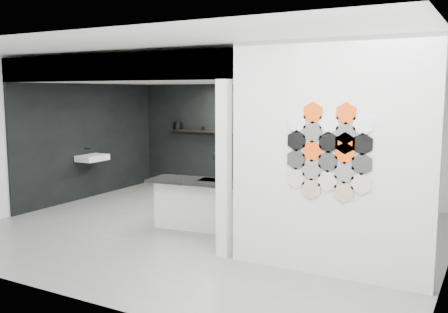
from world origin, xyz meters
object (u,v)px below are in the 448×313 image
Objects in this scene: partition_panel at (328,160)px; glass_bowl at (287,132)px; kettle at (272,130)px; utensil_cup at (203,128)px; wall_basin at (92,158)px; kitchen_island at (198,203)px; bottle_dark at (226,128)px; glass_vase at (287,131)px; stockpot at (178,126)px.

glass_bowl is at bearing 118.23° from partition_panel.
kettle reaches higher than utensil_cup.
kettle is at bearing 34.08° from wall_basin.
utensil_cup is at bearing 56.43° from wall_basin.
partition_panel is 32.55× the size of utensil_cup.
kitchen_island is 10.55× the size of bottle_dark.
kitchen_island is 13.26× the size of glass_vase.
kettle is 1.29× the size of bottle_dark.
stockpot is at bearing -168.04° from kettle.
partition_panel is 4.39m from glass_vase.
glass_vase reaches higher than utensil_cup.
bottle_dark is at bearing 0.00° from stockpot.
wall_basin is 0.38× the size of kitchen_island.
wall_basin is 5.03× the size of glass_vase.
glass_vase is at bearing 0.00° from glass_bowl.
partition_panel is 18.67× the size of bottle_dark.
partition_panel is at bearing -47.89° from bottle_dark.
stockpot is 2.36m from kettle.
glass_bowl is (2.70, 0.00, -0.03)m from stockpot.
glass_bowl is 1.42m from bottle_dark.
stockpot is at bearing 180.00° from utensil_cup.
glass_vase is 1.39× the size of utensil_cup.
kettle reaches higher than kitchen_island.
glass_vase is (3.39, 2.07, 0.53)m from wall_basin.
glass_vase is 0.80× the size of bottle_dark.
stockpot is 0.68m from utensil_cup.
partition_panel reaches higher than stockpot.
bottle_dark is (1.28, 0.00, -0.01)m from stockpot.
wall_basin is 6.98× the size of utensil_cup.
wall_basin is 4.00m from glass_bowl.
utensil_cup is (-1.67, 2.88, 0.95)m from kitchen_island.
kettle is 1.08m from bottle_dark.
glass_bowl is at bearing 0.00° from glass_vase.
kettle is (3.05, 2.07, 0.55)m from wall_basin.
kettle is at bearing 0.00° from utensil_cup.
stockpot is at bearing 180.00° from glass_vase.
glass_bowl is at bearing 75.77° from kitchen_island.
bottle_dark reaches higher than glass_vase.
glass_vase is at bearing 0.00° from bottle_dark.
glass_vase is (-2.08, 3.87, -0.02)m from partition_panel.
wall_basin is at bearing -108.58° from stockpot.
glass_bowl reaches higher than utensil_cup.
glass_bowl is (-2.08, 3.87, -0.03)m from partition_panel.
kitchen_island is 3.84m from stockpot.
wall_basin is at bearing -123.57° from utensil_cup.
utensil_cup is (-2.02, 0.00, -0.01)m from glass_bowl.
glass_bowl is 1.21× the size of glass_vase.
glass_bowl is at bearing 0.00° from bottle_dark.
stockpot reaches higher than glass_vase.
kitchen_island is at bearing -69.72° from bottle_dark.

